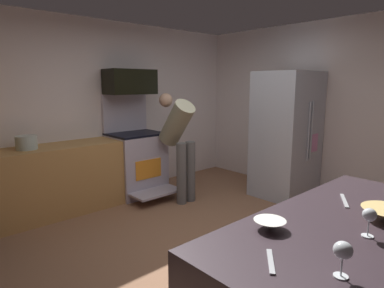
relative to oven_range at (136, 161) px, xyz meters
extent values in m
cube|color=#8E6246|center=(-0.38, -1.97, -0.52)|extent=(5.20, 4.80, 0.02)
cube|color=silver|center=(-0.38, 0.37, 0.79)|extent=(5.20, 0.12, 2.60)
cube|color=silver|center=(2.16, -1.97, 0.79)|extent=(0.12, 4.80, 2.60)
cube|color=#B58447|center=(-1.28, 0.01, -0.06)|extent=(2.40, 0.60, 0.90)
cube|color=#BAB1C2|center=(0.00, -0.01, -0.05)|extent=(0.76, 0.64, 0.92)
cube|color=black|center=(0.00, -0.01, 0.43)|extent=(0.76, 0.64, 0.03)
cube|color=#BAB1C2|center=(0.00, 0.28, 0.73)|extent=(0.76, 0.06, 0.58)
cube|color=orange|center=(0.00, -0.33, -0.06)|extent=(0.44, 0.01, 0.28)
cube|color=#BAB1C2|center=(0.00, -0.51, -0.37)|extent=(0.72, 0.37, 0.03)
cube|color=black|center=(0.00, 0.09, 1.20)|extent=(0.74, 0.38, 0.37)
cube|color=#B1B8C5|center=(1.65, -1.57, 0.42)|extent=(0.87, 0.73, 1.86)
cylinder|color=#B1B8C5|center=(1.61, -1.95, 0.51)|extent=(0.02, 0.02, 0.84)
cylinder|color=#B1B8C5|center=(1.69, -1.95, 0.51)|extent=(0.02, 0.02, 0.84)
cube|color=#D58ABE|center=(1.81, -1.94, 0.33)|extent=(0.20, 0.01, 0.26)
cylinder|color=#5E5E5E|center=(0.23, -0.81, -0.07)|extent=(0.14, 0.14, 0.87)
cylinder|color=#5E5E5E|center=(0.40, -0.81, -0.07)|extent=(0.14, 0.14, 0.87)
cylinder|color=gray|center=(0.31, -0.61, 0.62)|extent=(0.30, 0.63, 0.70)
sphere|color=tan|center=(0.31, -0.36, 0.94)|extent=(0.20, 0.20, 0.20)
cone|color=white|center=(-1.22, -3.25, 0.42)|extent=(0.18, 0.18, 0.05)
cylinder|color=silver|center=(-1.38, -3.72, 0.39)|extent=(0.06, 0.06, 0.01)
cylinder|color=silver|center=(-1.38, -3.72, 0.43)|extent=(0.01, 0.01, 0.08)
ellipsoid|color=silver|center=(-1.38, -3.72, 0.51)|extent=(0.08, 0.08, 0.07)
cylinder|color=silver|center=(-0.92, -3.65, 0.39)|extent=(0.06, 0.06, 0.01)
cylinder|color=silver|center=(-0.92, -3.65, 0.44)|extent=(0.01, 0.01, 0.08)
ellipsoid|color=silver|center=(-0.92, -3.65, 0.51)|extent=(0.07, 0.07, 0.07)
cube|color=#B7BABF|center=(-0.48, -3.34, 0.39)|extent=(0.25, 0.16, 0.01)
cube|color=#B7BABF|center=(-1.50, -3.46, 0.39)|extent=(0.18, 0.15, 0.01)
cylinder|color=#ADBFB7|center=(-1.53, 0.01, 0.47)|extent=(0.25, 0.25, 0.17)
camera|label=1|loc=(-2.67, -4.22, 1.18)|focal=30.71mm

